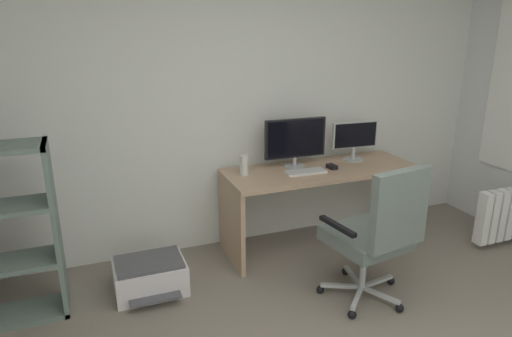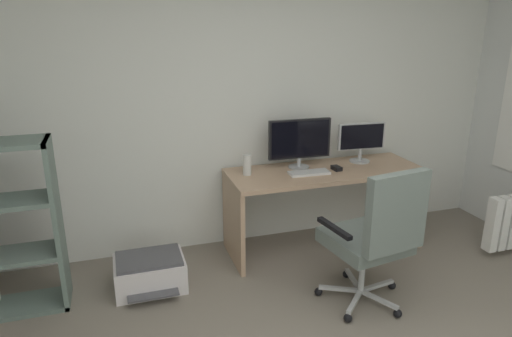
{
  "view_description": "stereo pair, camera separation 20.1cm",
  "coord_description": "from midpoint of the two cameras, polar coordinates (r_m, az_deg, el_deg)",
  "views": [
    {
      "loc": [
        -1.16,
        -1.2,
        1.93
      ],
      "look_at": [
        0.0,
        1.81,
        0.89
      ],
      "focal_mm": 32.28,
      "sensor_mm": 36.0,
      "label": 1
    },
    {
      "loc": [
        -0.97,
        -1.27,
        1.93
      ],
      "look_at": [
        0.0,
        1.81,
        0.89
      ],
      "focal_mm": 32.28,
      "sensor_mm": 36.0,
      "label": 2
    }
  ],
  "objects": [
    {
      "name": "wall_back",
      "position": [
        3.95,
        -1.69,
        8.59
      ],
      "size": [
        5.04,
        0.1,
        2.59
      ],
      "primitive_type": "cube",
      "color": "silver",
      "rests_on": "ground"
    },
    {
      "name": "desk",
      "position": [
        4.03,
        9.94,
        -2.55
      ],
      "size": [
        1.68,
        0.61,
        0.72
      ],
      "color": "tan",
      "rests_on": "ground"
    },
    {
      "name": "monitor_main",
      "position": [
        3.93,
        6.9,
        3.46
      ],
      "size": [
        0.55,
        0.18,
        0.42
      ],
      "color": "#B2B5B7",
      "rests_on": "desk"
    },
    {
      "name": "monitor_secondary",
      "position": [
        4.21,
        14.25,
        3.59
      ],
      "size": [
        0.43,
        0.18,
        0.35
      ],
      "color": "#B2B5B7",
      "rests_on": "desk"
    },
    {
      "name": "keyboard",
      "position": [
        3.84,
        8.09,
        -0.54
      ],
      "size": [
        0.35,
        0.15,
        0.02
      ],
      "primitive_type": "cube",
      "rotation": [
        0.0,
        0.0,
        -0.05
      ],
      "color": "silver",
      "rests_on": "desk"
    },
    {
      "name": "computer_mouse",
      "position": [
        3.98,
        11.37,
        0.03
      ],
      "size": [
        0.07,
        0.1,
        0.03
      ],
      "primitive_type": "cube",
      "rotation": [
        0.0,
        0.0,
        0.07
      ],
      "color": "black",
      "rests_on": "desk"
    },
    {
      "name": "desktop_speaker",
      "position": [
        3.76,
        0.41,
        0.44
      ],
      "size": [
        0.07,
        0.07,
        0.17
      ],
      "primitive_type": "cylinder",
      "color": "silver",
      "rests_on": "desk"
    },
    {
      "name": "office_chair",
      "position": [
        3.24,
        16.33,
        -7.81
      ],
      "size": [
        0.64,
        0.67,
        1.05
      ],
      "color": "#B7BABC",
      "rests_on": "ground"
    },
    {
      "name": "printer",
      "position": [
        3.61,
        -11.42,
        -12.57
      ],
      "size": [
        0.51,
        0.46,
        0.26
      ],
      "color": "silver",
      "rests_on": "ground"
    }
  ]
}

